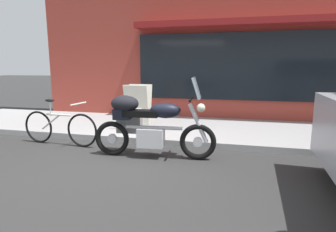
{
  "coord_description": "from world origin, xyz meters",
  "views": [
    {
      "loc": [
        1.81,
        -3.86,
        1.54
      ],
      "look_at": [
        0.68,
        0.72,
        0.7
      ],
      "focal_mm": 29.52,
      "sensor_mm": 36.0,
      "label": 1
    }
  ],
  "objects": [
    {
      "name": "ground_plane",
      "position": [
        0.0,
        0.0,
        0.0
      ],
      "size": [
        80.0,
        80.0,
        0.0
      ],
      "primitive_type": "plane",
      "color": "#2D2D2D"
    },
    {
      "name": "touring_motorcycle",
      "position": [
        0.34,
        0.55,
        0.6
      ],
      "size": [
        2.11,
        0.62,
        1.38
      ],
      "color": "black",
      "rests_on": "ground_plane"
    },
    {
      "name": "parked_bicycle",
      "position": [
        -1.58,
        0.83,
        0.36
      ],
      "size": [
        1.7,
        0.48,
        0.92
      ],
      "color": "black",
      "rests_on": "ground_plane"
    },
    {
      "name": "sandwich_board_sign",
      "position": [
        -0.35,
        2.04,
        0.64
      ],
      "size": [
        0.55,
        0.43,
        1.02
      ],
      "color": "silver",
      "rests_on": "sidewalk_curb"
    }
  ]
}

